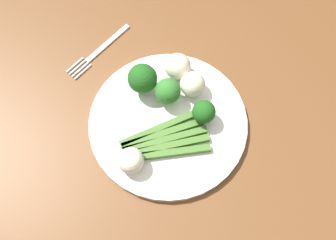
# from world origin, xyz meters

# --- Properties ---
(ground_plane) EXTENTS (6.00, 6.00, 0.02)m
(ground_plane) POSITION_xyz_m (0.00, 0.00, -0.01)
(ground_plane) COLOR #B7A88E
(dining_table) EXTENTS (1.16, 1.09, 0.75)m
(dining_table) POSITION_xyz_m (0.00, 0.00, 0.65)
(dining_table) COLOR brown
(dining_table) RESTS_ON ground_plane
(plate) EXTENTS (0.30, 0.30, 0.01)m
(plate) POSITION_xyz_m (-0.06, -0.01, 0.76)
(plate) COLOR white
(plate) RESTS_ON dining_table
(asparagus_bundle) EXTENTS (0.15, 0.16, 0.01)m
(asparagus_bundle) POSITION_xyz_m (-0.07, 0.02, 0.77)
(asparagus_bundle) COLOR #47752D
(asparagus_bundle) RESTS_ON plate
(broccoli_back_right) EXTENTS (0.05, 0.05, 0.06)m
(broccoli_back_right) POSITION_xyz_m (-0.03, -0.05, 0.80)
(broccoli_back_right) COLOR #609E3D
(broccoli_back_right) RESTS_ON plate
(broccoli_back) EXTENTS (0.06, 0.06, 0.07)m
(broccoli_back) POSITION_xyz_m (0.02, -0.04, 0.81)
(broccoli_back) COLOR #4C7F2B
(broccoli_back) RESTS_ON plate
(broccoli_front_left) EXTENTS (0.04, 0.04, 0.05)m
(broccoli_front_left) POSITION_xyz_m (-0.11, -0.05, 0.80)
(broccoli_front_left) COLOR #4C7F2B
(broccoli_front_left) RESTS_ON plate
(cauliflower_near_fork) EXTENTS (0.05, 0.05, 0.05)m
(cauliflower_near_fork) POSITION_xyz_m (-0.02, -0.11, 0.79)
(cauliflower_near_fork) COLOR silver
(cauliflower_near_fork) RESTS_ON plate
(cauliflower_mid) EXTENTS (0.05, 0.05, 0.05)m
(cauliflower_mid) POSITION_xyz_m (-0.06, -0.09, 0.79)
(cauliflower_mid) COLOR silver
(cauliflower_mid) RESTS_ON plate
(cauliflower_left) EXTENTS (0.05, 0.05, 0.05)m
(cauliflower_left) POSITION_xyz_m (-0.05, 0.09, 0.79)
(cauliflower_left) COLOR white
(cauliflower_left) RESTS_ON plate
(fork) EXTENTS (0.04, 0.17, 0.00)m
(fork) POSITION_xyz_m (0.15, -0.07, 0.75)
(fork) COLOR silver
(fork) RESTS_ON dining_table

